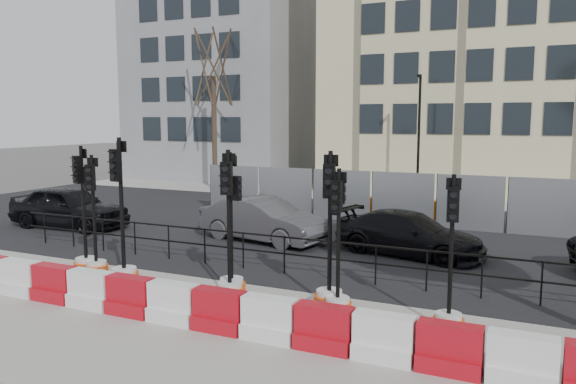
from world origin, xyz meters
The scene contains 22 objects.
ground centered at (0.00, 0.00, 0.00)m, with size 120.00×120.00×0.00m, color #51514C.
sidewalk_near centered at (0.00, -3.00, 0.01)m, with size 40.00×6.00×0.02m, color gray.
road centered at (0.00, 7.00, 0.01)m, with size 40.00×14.00×0.03m, color black.
sidewalk_far centered at (0.00, 16.00, 0.01)m, with size 40.00×4.00×0.02m, color gray.
building_grey centered at (-14.00, 21.99, 7.00)m, with size 11.00×9.06×14.00m.
building_cream centered at (2.00, 21.99, 9.00)m, with size 15.00×10.06×18.00m.
kerb_railing centered at (0.00, 1.20, 0.69)m, with size 18.00×0.04×1.00m.
heras_fencing centered at (-0.49, 9.71, 0.71)m, with size 14.33×1.72×2.00m.
lamp_post_far centered at (0.50, 14.98, 3.22)m, with size 0.12×0.56×6.00m.
tree_bare_far centered at (-11.00, 15.50, 6.65)m, with size 2.00×2.00×9.00m.
barrier_row centered at (0.00, -2.80, 0.37)m, with size 16.75×0.50×0.80m.
traffic_signal_a centered at (-4.33, -0.87, 0.64)m, with size 0.61×0.61×3.08m.
traffic_signal_b centered at (-4.74, -0.80, 0.78)m, with size 0.65×0.65×3.29m.
traffic_signal_c centered at (-3.10, -1.25, 0.73)m, with size 0.70×0.70×3.54m.
traffic_signal_d centered at (-0.37, -0.83, 0.77)m, with size 0.64×0.64×3.24m.
traffic_signal_e centered at (-0.23, -1.15, 0.68)m, with size 0.65×0.65×3.31m.
traffic_signal_f centered at (1.97, -0.77, 0.79)m, with size 0.65×0.65×3.32m.
traffic_signal_g centered at (2.23, -1.03, 0.62)m, with size 0.59×0.59×2.99m.
traffic_signal_h centered at (4.44, -1.05, 0.61)m, with size 0.59×0.59×2.97m.
car_a centered at (-9.77, 3.55, 0.77)m, with size 4.60×2.00×1.54m, color black.
car_b centered at (-2.29, 4.46, 0.72)m, with size 4.55×2.31×1.43m, color #434347.
car_c centered at (2.44, 4.57, 0.64)m, with size 4.67×2.64×1.28m, color black.
Camera 1 is at (5.92, -11.47, 3.97)m, focal length 35.00 mm.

